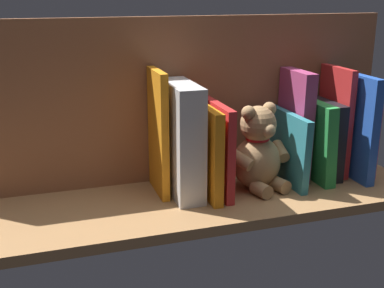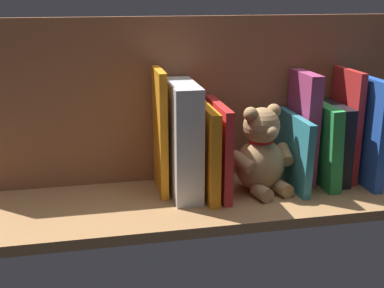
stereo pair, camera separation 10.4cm
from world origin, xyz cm
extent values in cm
cube|color=#A87A4C|center=(0.00, 0.00, -1.10)|extent=(103.19, 29.40, 2.20)
cube|color=#9E623E|center=(0.00, -12.45, 18.66)|extent=(103.19, 1.50, 37.32)
cube|color=#B23F72|center=(-43.14, -3.86, 8.56)|extent=(2.01, 14.87, 17.12)
cube|color=blue|center=(-40.18, -2.15, 12.21)|extent=(2.16, 18.29, 24.42)
cube|color=red|center=(-37.41, -4.91, 12.82)|extent=(1.60, 12.77, 25.64)
cube|color=black|center=(-34.28, -4.10, 9.01)|extent=(2.91, 14.39, 18.01)
cube|color=green|center=(-30.59, -2.99, 9.28)|extent=(3.41, 16.61, 18.65)
cube|color=#B23F72|center=(-26.88, -5.13, 12.66)|extent=(3.21, 12.33, 25.35)
cube|color=teal|center=(-23.68, -2.23, 8.18)|extent=(2.08, 18.14, 16.39)
ellipsoid|color=tan|center=(-15.55, -1.14, 5.85)|extent=(13.30, 12.47, 11.70)
sphere|color=tan|center=(-15.55, -1.14, 14.71)|extent=(8.04, 8.04, 8.04)
sphere|color=tan|center=(-18.46, -1.92, 17.73)|extent=(3.11, 3.11, 3.11)
sphere|color=tan|center=(-12.64, -0.36, 17.73)|extent=(3.11, 3.11, 3.11)
sphere|color=tan|center=(-16.43, 2.16, 14.11)|extent=(3.11, 3.11, 3.11)
cylinder|color=tan|center=(-21.30, -1.16, 7.89)|extent=(3.24, 5.97, 4.33)
cylinder|color=tan|center=(-10.56, 1.71, 7.89)|extent=(5.54, 6.28, 4.33)
cylinder|color=tan|center=(-19.38, 2.99, 1.55)|extent=(4.13, 5.04, 3.11)
cylinder|color=tan|center=(-14.29, 4.34, 1.55)|extent=(4.13, 5.04, 3.11)
torus|color=red|center=(-15.55, -1.14, 11.51)|extent=(6.53, 6.53, 0.91)
cube|color=red|center=(-6.22, -2.19, 9.97)|extent=(1.87, 18.21, 19.94)
cube|color=orange|center=(-3.40, -1.91, 9.83)|extent=(2.07, 18.79, 19.66)
cube|color=silver|center=(1.38, -2.84, 12.20)|extent=(5.73, 16.73, 24.40)
cube|color=orange|center=(5.95, -5.17, 13.50)|extent=(1.64, 12.25, 26.99)
camera|label=1|loc=(30.23, 94.59, 42.91)|focal=46.64mm
camera|label=2|loc=(20.19, 97.23, 42.91)|focal=46.64mm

